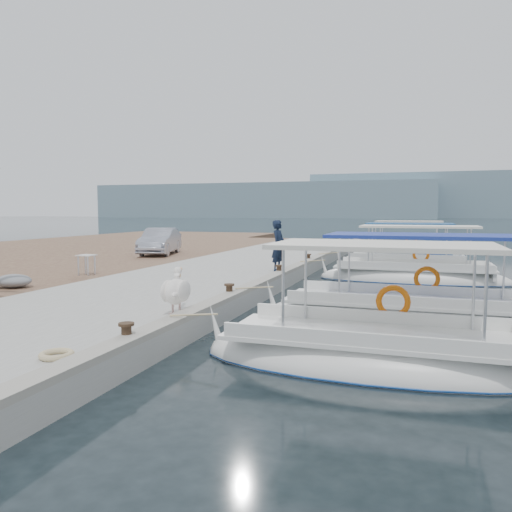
{
  "coord_description": "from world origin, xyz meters",
  "views": [
    {
      "loc": [
        4.56,
        -16.01,
        2.8
      ],
      "look_at": [
        -1.0,
        0.78,
        1.2
      ],
      "focal_mm": 35.0,
      "sensor_mm": 36.0,
      "label": 1
    }
  ],
  "objects_px": {
    "fishing_caique_d": "(407,266)",
    "parked_car": "(160,241)",
    "fishing_caique_a": "(372,359)",
    "fishing_caique_b": "(414,319)",
    "pelican": "(176,290)",
    "fishing_caique_e": "(405,256)",
    "fishing_caique_c": "(412,278)",
    "fisherman": "(278,246)"
  },
  "relations": [
    {
      "from": "fishing_caique_e",
      "to": "fisherman",
      "type": "height_order",
      "value": "fisherman"
    },
    {
      "from": "fishing_caique_c",
      "to": "fisherman",
      "type": "relative_size",
      "value": 3.78
    },
    {
      "from": "fishing_caique_d",
      "to": "pelican",
      "type": "distance_m",
      "value": 15.53
    },
    {
      "from": "fishing_caique_a",
      "to": "parked_car",
      "type": "height_order",
      "value": "fishing_caique_a"
    },
    {
      "from": "fishing_caique_a",
      "to": "fisherman",
      "type": "distance_m",
      "value": 10.34
    },
    {
      "from": "parked_car",
      "to": "fishing_caique_a",
      "type": "bearing_deg",
      "value": -64.97
    },
    {
      "from": "fishing_caique_b",
      "to": "pelican",
      "type": "bearing_deg",
      "value": -150.03
    },
    {
      "from": "fishing_caique_d",
      "to": "fishing_caique_b",
      "type": "bearing_deg",
      "value": -87.76
    },
    {
      "from": "fishing_caique_a",
      "to": "fisherman",
      "type": "height_order",
      "value": "fisherman"
    },
    {
      "from": "fisherman",
      "to": "parked_car",
      "type": "relative_size",
      "value": 0.46
    },
    {
      "from": "fishing_caique_b",
      "to": "fishing_caique_d",
      "type": "xyz_separation_m",
      "value": [
        -0.46,
        11.89,
        0.07
      ]
    },
    {
      "from": "fishing_caique_d",
      "to": "fishing_caique_e",
      "type": "xyz_separation_m",
      "value": [
        -0.26,
        5.84,
        -0.07
      ]
    },
    {
      "from": "fishing_caique_b",
      "to": "fishing_caique_d",
      "type": "distance_m",
      "value": 11.9
    },
    {
      "from": "fishing_caique_d",
      "to": "pelican",
      "type": "height_order",
      "value": "fishing_caique_d"
    },
    {
      "from": "fishing_caique_c",
      "to": "parked_car",
      "type": "relative_size",
      "value": 1.75
    },
    {
      "from": "fishing_caique_b",
      "to": "parked_car",
      "type": "xyz_separation_m",
      "value": [
        -13.05,
        10.65,
        1.08
      ]
    },
    {
      "from": "pelican",
      "to": "fisherman",
      "type": "xyz_separation_m",
      "value": [
        0.01,
        8.39,
        0.45
      ]
    },
    {
      "from": "parked_car",
      "to": "fisherman",
      "type": "bearing_deg",
      "value": -48.48
    },
    {
      "from": "fishing_caique_d",
      "to": "parked_car",
      "type": "relative_size",
      "value": 1.55
    },
    {
      "from": "fishing_caique_b",
      "to": "pelican",
      "type": "relative_size",
      "value": 5.9
    },
    {
      "from": "fishing_caique_d",
      "to": "parked_car",
      "type": "xyz_separation_m",
      "value": [
        -12.59,
        -1.24,
        1.0
      ]
    },
    {
      "from": "fishing_caique_d",
      "to": "fishing_caique_e",
      "type": "bearing_deg",
      "value": 92.57
    },
    {
      "from": "fishing_caique_b",
      "to": "fishing_caique_e",
      "type": "distance_m",
      "value": 17.74
    },
    {
      "from": "parked_car",
      "to": "pelican",
      "type": "bearing_deg",
      "value": -75.08
    },
    {
      "from": "parked_car",
      "to": "fishing_caique_c",
      "type": "bearing_deg",
      "value": -28.0
    },
    {
      "from": "fishing_caique_c",
      "to": "fishing_caique_d",
      "type": "height_order",
      "value": "same"
    },
    {
      "from": "fishing_caique_b",
      "to": "pelican",
      "type": "height_order",
      "value": "fishing_caique_b"
    },
    {
      "from": "fishing_caique_c",
      "to": "fishing_caique_e",
      "type": "distance_m",
      "value": 9.94
    },
    {
      "from": "fishing_caique_a",
      "to": "fishing_caique_b",
      "type": "bearing_deg",
      "value": 79.96
    },
    {
      "from": "fisherman",
      "to": "parked_car",
      "type": "xyz_separation_m",
      "value": [
        -8.0,
        5.18,
        -0.28
      ]
    },
    {
      "from": "fishing_caique_c",
      "to": "pelican",
      "type": "bearing_deg",
      "value": -114.58
    },
    {
      "from": "pelican",
      "to": "fisherman",
      "type": "distance_m",
      "value": 8.4
    },
    {
      "from": "fishing_caique_d",
      "to": "parked_car",
      "type": "height_order",
      "value": "fishing_caique_d"
    },
    {
      "from": "fishing_caique_e",
      "to": "fishing_caique_b",
      "type": "bearing_deg",
      "value": -87.65
    },
    {
      "from": "fishing_caique_a",
      "to": "fishing_caique_d",
      "type": "relative_size",
      "value": 0.97
    },
    {
      "from": "fishing_caique_a",
      "to": "fishing_caique_d",
      "type": "height_order",
      "value": "same"
    },
    {
      "from": "fishing_caique_b",
      "to": "fishing_caique_e",
      "type": "bearing_deg",
      "value": 92.35
    },
    {
      "from": "fishing_caique_a",
      "to": "fishing_caique_c",
      "type": "height_order",
      "value": "same"
    },
    {
      "from": "parked_car",
      "to": "fishing_caique_d",
      "type": "bearing_deg",
      "value": -9.93
    },
    {
      "from": "fishing_caique_c",
      "to": "fishing_caique_e",
      "type": "relative_size",
      "value": 1.18
    },
    {
      "from": "fishing_caique_b",
      "to": "fishing_caique_c",
      "type": "bearing_deg",
      "value": 91.15
    },
    {
      "from": "fishing_caique_a",
      "to": "pelican",
      "type": "relative_size",
      "value": 4.87
    }
  ]
}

